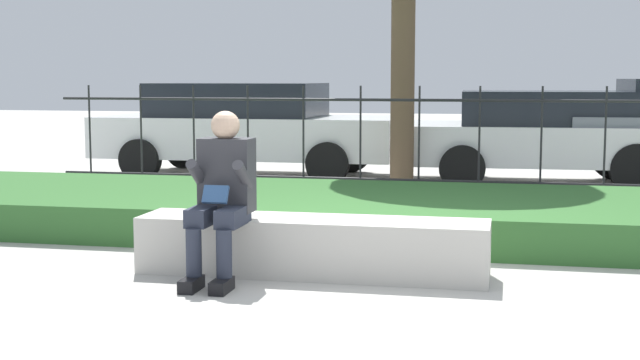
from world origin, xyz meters
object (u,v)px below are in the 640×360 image
object	(u,v)px
stone_bench	(312,250)
car_parked_center	(557,135)
car_parked_left	(247,127)
person_seated_reader	(222,190)

from	to	relation	value
stone_bench	car_parked_center	xyz separation A→B (m)	(2.04, 6.19, 0.50)
stone_bench	car_parked_center	bearing A→B (deg)	71.74
stone_bench	car_parked_left	size ratio (longest dim) A/B	0.58
stone_bench	car_parked_center	size ratio (longest dim) A/B	0.61
car_parked_center	person_seated_reader	bearing A→B (deg)	-114.40
stone_bench	person_seated_reader	world-z (taller)	person_seated_reader
person_seated_reader	car_parked_left	distance (m)	6.92
car_parked_left	stone_bench	bearing A→B (deg)	-68.55
person_seated_reader	stone_bench	bearing A→B (deg)	26.90
car_parked_left	car_parked_center	distance (m)	4.47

